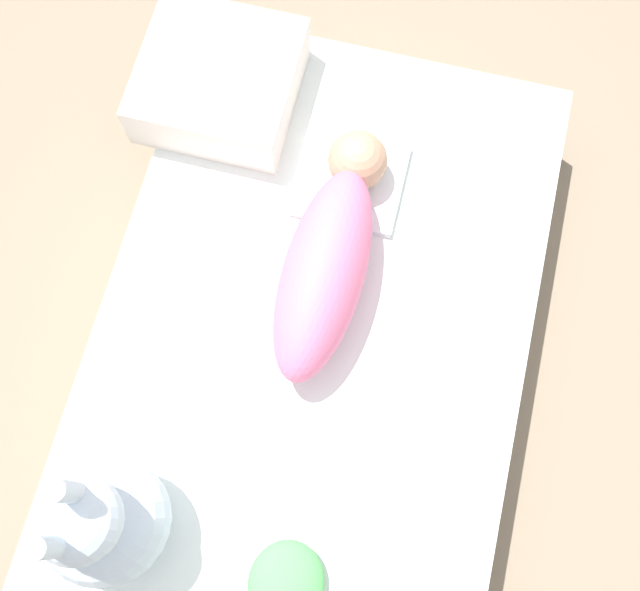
% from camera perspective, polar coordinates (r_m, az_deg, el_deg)
% --- Properties ---
extents(ground_plane, '(12.00, 12.00, 0.00)m').
position_cam_1_polar(ground_plane, '(1.69, -0.31, -3.84)').
color(ground_plane, '#7A6B56').
extents(bed_mattress, '(1.25, 0.83, 0.24)m').
position_cam_1_polar(bed_mattress, '(1.58, -0.33, -2.87)').
color(bed_mattress, white).
rests_on(bed_mattress, ground_plane).
extents(burp_cloth, '(0.21, 0.21, 0.02)m').
position_cam_1_polar(burp_cloth, '(1.55, 2.49, 8.75)').
color(burp_cloth, white).
rests_on(burp_cloth, bed_mattress).
extents(swaddled_baby, '(0.52, 0.16, 0.18)m').
position_cam_1_polar(swaddled_baby, '(1.41, 0.71, 2.84)').
color(swaddled_baby, pink).
rests_on(swaddled_baby, bed_mattress).
extents(pillow, '(0.31, 0.31, 0.11)m').
position_cam_1_polar(pillow, '(1.62, -7.69, 15.88)').
color(pillow, white).
rests_on(pillow, bed_mattress).
extents(bunny_plush, '(0.22, 0.22, 0.40)m').
position_cam_1_polar(bunny_plush, '(1.32, -16.42, -16.06)').
color(bunny_plush, silver).
rests_on(bunny_plush, bed_mattress).
extents(turtle_plush, '(0.18, 0.13, 0.06)m').
position_cam_1_polar(turtle_plush, '(1.39, -2.69, -21.32)').
color(turtle_plush, '#51B756').
rests_on(turtle_plush, bed_mattress).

